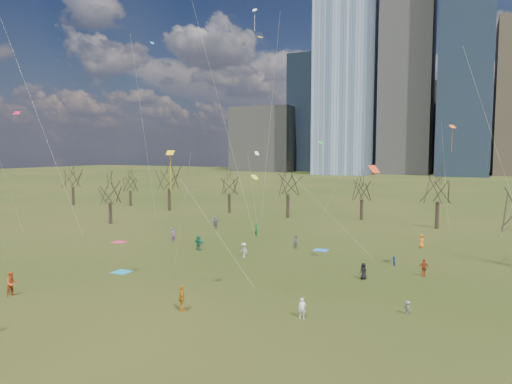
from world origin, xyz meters
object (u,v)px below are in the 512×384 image
at_px(person_2, 12,284).
at_px(person_4, 182,298).
at_px(blanket_teal, 122,272).
at_px(blanket_crimson, 119,242).
at_px(blanket_navy, 321,250).
at_px(person_1, 302,308).

bearing_deg(person_2, person_4, -65.76).
xyz_separation_m(blanket_teal, person_4, (11.17, -6.37, 0.91)).
bearing_deg(blanket_crimson, blanket_navy, 14.38).
xyz_separation_m(blanket_teal, person_2, (-3.03, -9.20, 0.96)).
xyz_separation_m(blanket_crimson, person_4, (21.26, -17.33, 0.91)).
height_order(blanket_crimson, person_2, person_2).
xyz_separation_m(blanket_teal, person_1, (19.50, -4.11, 0.70)).
bearing_deg(person_2, blanket_teal, -5.24).
distance_m(blanket_crimson, person_2, 21.38).
xyz_separation_m(blanket_navy, blanket_crimson, (-24.44, -6.27, 0.00)).
bearing_deg(blanket_crimson, person_2, -70.69).
height_order(blanket_teal, person_2, person_2).
distance_m(person_2, person_4, 14.48).
xyz_separation_m(blanket_crimson, person_1, (29.59, -15.07, 0.70)).
xyz_separation_m(blanket_navy, person_2, (-17.38, -26.43, 0.96)).
height_order(blanket_crimson, person_1, person_1).
bearing_deg(person_1, blanket_crimson, 131.27).
bearing_deg(person_1, blanket_navy, 81.84).
bearing_deg(person_4, person_1, -114.46).
bearing_deg(person_2, blanket_navy, -20.35).
bearing_deg(person_1, person_4, 173.43).
bearing_deg(person_4, person_2, 61.65).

